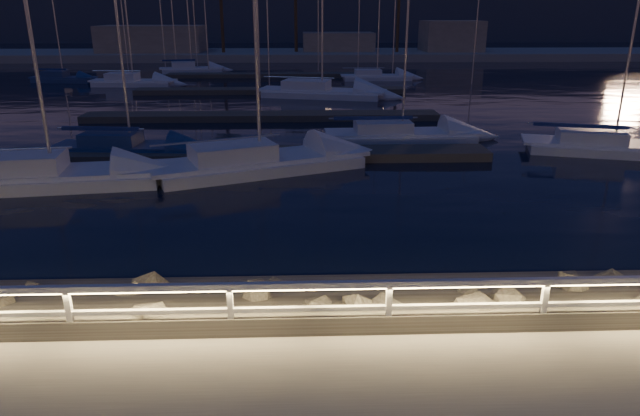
# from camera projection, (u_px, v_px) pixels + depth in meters

# --- Properties ---
(ground) EXTENTS (400.00, 400.00, 0.00)m
(ground) POSITION_uv_depth(u_px,v_px,m) (179.00, 334.00, 10.88)
(ground) COLOR #9B988C
(ground) RESTS_ON ground
(harbor_water) EXTENTS (400.00, 440.00, 0.60)m
(harbor_water) POSITION_uv_depth(u_px,v_px,m) (267.00, 111.00, 40.67)
(harbor_water) COLOR black
(harbor_water) RESTS_ON ground
(guard_rail) EXTENTS (44.11, 0.12, 1.06)m
(guard_rail) POSITION_uv_depth(u_px,v_px,m) (172.00, 298.00, 10.62)
(guard_rail) COLOR white
(guard_rail) RESTS_ON ground
(riprap) EXTENTS (37.60, 2.79, 1.34)m
(riprap) POSITION_uv_depth(u_px,v_px,m) (389.00, 303.00, 12.51)
(riprap) COLOR #6A655A
(riprap) RESTS_ON ground
(floating_docks) EXTENTS (22.00, 36.00, 0.40)m
(floating_docks) POSITION_uv_depth(u_px,v_px,m) (267.00, 101.00, 41.69)
(floating_docks) COLOR #504A42
(floating_docks) RESTS_ON ground
(far_shore) EXTENTS (160.00, 14.00, 5.20)m
(far_shore) POSITION_uv_depth(u_px,v_px,m) (281.00, 52.00, 80.69)
(far_shore) COLOR #9B988C
(far_shore) RESTS_ON ground
(distant_hills) EXTENTS (230.00, 37.50, 18.00)m
(distant_hills) POSITION_uv_depth(u_px,v_px,m) (195.00, 15.00, 134.78)
(distant_hills) COLOR #31394C
(distant_hills) RESTS_ON ground
(sailboat_b) EXTENTS (8.84, 3.70, 14.63)m
(sailboat_b) POSITION_uv_depth(u_px,v_px,m) (46.00, 174.00, 21.96)
(sailboat_b) COLOR silver
(sailboat_b) RESTS_ON ground
(sailboat_c) EXTENTS (9.50, 5.87, 15.66)m
(sailboat_c) POSITION_uv_depth(u_px,v_px,m) (254.00, 161.00, 23.97)
(sailboat_c) COLOR silver
(sailboat_c) RESTS_ON ground
(sailboat_d) EXTENTS (8.04, 2.69, 13.44)m
(sailboat_d) POSITION_uv_depth(u_px,v_px,m) (398.00, 133.00, 29.62)
(sailboat_d) COLOR silver
(sailboat_d) RESTS_ON ground
(sailboat_f) EXTENTS (7.26, 2.80, 12.09)m
(sailboat_f) POSITION_uv_depth(u_px,v_px,m) (127.00, 147.00, 26.64)
(sailboat_f) COLOR navy
(sailboat_f) RESTS_ON ground
(sailboat_h) EXTENTS (8.54, 4.62, 13.93)m
(sailboat_h) POSITION_uv_depth(u_px,v_px,m) (609.00, 145.00, 27.06)
(sailboat_h) COLOR silver
(sailboat_h) RESTS_ON ground
(sailboat_i) EXTENTS (6.30, 2.67, 10.47)m
(sailboat_i) POSITION_uv_depth(u_px,v_px,m) (62.00, 78.00, 54.05)
(sailboat_i) COLOR navy
(sailboat_i) RESTS_ON ground
(sailboat_k) EXTENTS (7.10, 2.25, 11.97)m
(sailboat_k) POSITION_uv_depth(u_px,v_px,m) (375.00, 76.00, 55.71)
(sailboat_k) COLOR silver
(sailboat_k) RESTS_ON ground
(sailboat_l) EXTENTS (10.23, 5.29, 16.68)m
(sailboat_l) POSITION_uv_depth(u_px,v_px,m) (319.00, 91.00, 44.71)
(sailboat_l) COLOR silver
(sailboat_l) RESTS_ON ground
(sailboat_m) EXTENTS (7.14, 3.39, 11.79)m
(sailboat_m) POSITION_uv_depth(u_px,v_px,m) (190.00, 69.00, 62.49)
(sailboat_m) COLOR silver
(sailboat_m) RESTS_ON ground
(sailboat_n) EXTENTS (7.70, 2.89, 12.83)m
(sailboat_n) POSITION_uv_depth(u_px,v_px,m) (131.00, 81.00, 51.28)
(sailboat_n) COLOR silver
(sailboat_n) RESTS_ON ground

